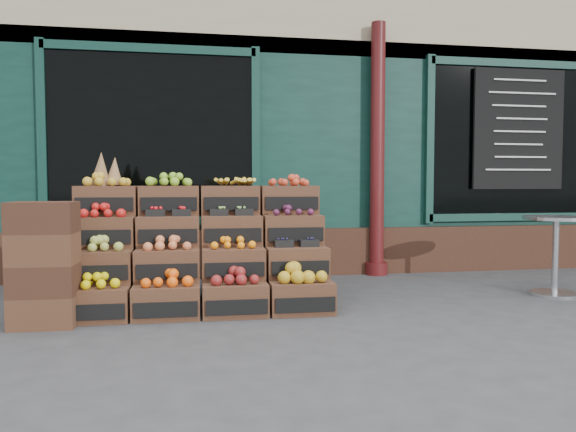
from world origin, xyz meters
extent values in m
plane|color=#3A3A3D|center=(0.00, 0.00, 0.00)|extent=(60.00, 60.00, 0.00)
cube|color=#0E3129|center=(0.00, 5.20, 2.40)|extent=(12.00, 6.00, 4.80)
cube|color=#0E3129|center=(0.00, 2.25, 1.50)|extent=(12.00, 0.12, 3.00)
cube|color=#3B2217|center=(0.00, 2.18, 0.30)|extent=(12.00, 0.18, 0.60)
cube|color=black|center=(-1.60, 2.18, 1.75)|extent=(2.40, 0.06, 2.00)
cube|color=black|center=(3.20, 2.18, 1.75)|extent=(2.40, 0.06, 2.00)
cylinder|color=#4D1113|center=(1.20, 2.05, 1.60)|extent=(0.18, 0.18, 3.20)
cube|color=black|center=(3.20, 2.10, 1.90)|extent=(1.30, 0.04, 1.60)
cube|color=#4E2F1E|center=(-1.98, 0.17, 0.14)|extent=(0.58, 0.41, 0.29)
cube|color=black|center=(-1.98, -0.04, 0.12)|extent=(0.53, 0.03, 0.13)
cube|color=yellow|center=(-1.98, 0.17, 0.33)|extent=(0.47, 0.31, 0.09)
cube|color=#4E2F1E|center=(-1.38, 0.16, 0.14)|extent=(0.58, 0.41, 0.29)
cube|color=black|center=(-1.38, -0.05, 0.12)|extent=(0.53, 0.03, 0.13)
cube|color=#F7570D|center=(-1.38, 0.16, 0.34)|extent=(0.47, 0.31, 0.10)
cube|color=#4E2F1E|center=(-0.78, 0.15, 0.14)|extent=(0.58, 0.41, 0.29)
cube|color=black|center=(-0.78, -0.06, 0.12)|extent=(0.53, 0.03, 0.13)
cube|color=maroon|center=(-0.78, 0.15, 0.34)|extent=(0.47, 0.31, 0.11)
cube|color=#4E2F1E|center=(-0.18, 0.14, 0.14)|extent=(0.58, 0.41, 0.29)
cube|color=black|center=(-0.19, -0.08, 0.12)|extent=(0.53, 0.03, 0.13)
cube|color=#B58C1C|center=(-0.18, 0.14, 0.36)|extent=(0.47, 0.31, 0.13)
cube|color=#4E2F1E|center=(-1.97, 0.41, 0.43)|extent=(0.58, 0.41, 0.29)
cube|color=black|center=(-1.98, 0.20, 0.40)|extent=(0.53, 0.03, 0.13)
cube|color=#A4AC47|center=(-1.97, 0.41, 0.62)|extent=(0.47, 0.31, 0.10)
cube|color=#4E2F1E|center=(-1.37, 0.40, 0.43)|extent=(0.58, 0.41, 0.29)
cube|color=black|center=(-1.38, 0.19, 0.40)|extent=(0.53, 0.03, 0.13)
cube|color=#D86D40|center=(-1.37, 0.40, 0.62)|extent=(0.47, 0.31, 0.09)
cube|color=#4E2F1E|center=(-0.78, 0.39, 0.43)|extent=(0.58, 0.41, 0.29)
cube|color=black|center=(-0.78, 0.18, 0.40)|extent=(0.53, 0.03, 0.13)
cube|color=orange|center=(-0.78, 0.39, 0.62)|extent=(0.47, 0.31, 0.08)
cube|color=#4E2F1E|center=(-0.18, 0.38, 0.43)|extent=(0.58, 0.41, 0.29)
cube|color=black|center=(-0.18, 0.17, 0.40)|extent=(0.53, 0.03, 0.13)
cube|color=#1D1A3A|center=(-0.18, 0.38, 0.59)|extent=(0.47, 0.31, 0.03)
cube|color=#4E2F1E|center=(-1.97, 0.66, 0.72)|extent=(0.58, 0.41, 0.29)
cube|color=black|center=(-1.97, 0.45, 0.69)|extent=(0.53, 0.03, 0.13)
cube|color=red|center=(-1.97, 0.66, 0.91)|extent=(0.47, 0.31, 0.10)
cube|color=#4E2F1E|center=(-1.37, 0.65, 0.72)|extent=(0.58, 0.41, 0.29)
cube|color=black|center=(-1.37, 0.43, 0.69)|extent=(0.53, 0.03, 0.13)
cube|color=red|center=(-1.37, 0.65, 0.88)|extent=(0.47, 0.31, 0.04)
cube|color=#4E2F1E|center=(-0.77, 0.64, 0.72)|extent=(0.58, 0.41, 0.29)
cube|color=black|center=(-0.78, 0.42, 0.69)|extent=(0.53, 0.03, 0.13)
cube|color=#7BAF50|center=(-0.77, 0.64, 0.88)|extent=(0.47, 0.31, 0.03)
cube|color=#4E2F1E|center=(-0.17, 0.62, 0.72)|extent=(0.58, 0.41, 0.29)
cube|color=black|center=(-0.18, 0.41, 0.69)|extent=(0.53, 0.03, 0.13)
cube|color=#481835|center=(-0.17, 0.62, 0.90)|extent=(0.47, 0.31, 0.07)
cube|color=#4E2F1E|center=(-1.96, 0.90, 1.01)|extent=(0.58, 0.41, 0.29)
cube|color=black|center=(-1.97, 0.69, 0.98)|extent=(0.53, 0.03, 0.13)
cube|color=gold|center=(-1.96, 0.90, 1.20)|extent=(0.47, 0.31, 0.10)
cube|color=#4E2F1E|center=(-1.36, 0.89, 1.01)|extent=(0.58, 0.41, 0.29)
cube|color=black|center=(-1.37, 0.68, 0.98)|extent=(0.53, 0.03, 0.13)
cube|color=#7EB529|center=(-1.36, 0.89, 1.20)|extent=(0.47, 0.31, 0.10)
cube|color=#4E2F1E|center=(-0.77, 0.88, 1.01)|extent=(0.58, 0.41, 0.29)
cube|color=black|center=(-0.77, 0.67, 0.98)|extent=(0.53, 0.03, 0.13)
cube|color=gold|center=(-0.77, 0.88, 1.20)|extent=(0.47, 0.31, 0.09)
cube|color=#4E2F1E|center=(-0.17, 0.87, 1.01)|extent=(0.58, 0.41, 0.29)
cube|color=black|center=(-0.17, 0.65, 0.98)|extent=(0.53, 0.03, 0.13)
cube|color=#C53F24|center=(-0.17, 0.87, 1.19)|extent=(0.47, 0.31, 0.09)
cube|color=#3B2217|center=(-1.08, 0.40, 0.14)|extent=(2.38, 0.44, 0.29)
cube|color=#3B2217|center=(-1.07, 0.64, 0.29)|extent=(2.38, 0.44, 0.58)
cube|color=#3B2217|center=(-1.07, 0.88, 0.43)|extent=(2.38, 0.44, 0.86)
cone|color=olive|center=(-2.02, 0.90, 1.32)|extent=(0.20, 0.20, 0.33)
cone|color=olive|center=(-1.90, 0.95, 1.30)|extent=(0.18, 0.18, 0.29)
cube|color=#4E2F1E|center=(-2.35, 0.03, 0.13)|extent=(0.53, 0.38, 0.26)
cube|color=#3B2217|center=(-2.35, 0.03, 0.39)|extent=(0.53, 0.38, 0.26)
cube|color=#4E2F1E|center=(-2.35, 0.03, 0.64)|extent=(0.53, 0.38, 0.26)
cube|color=#3B2217|center=(-2.35, 0.03, 0.90)|extent=(0.53, 0.38, 0.26)
cylinder|color=silver|center=(2.60, 0.44, 0.02)|extent=(0.48, 0.48, 0.03)
cylinder|color=silver|center=(2.60, 0.44, 0.41)|extent=(0.07, 0.07, 0.79)
cylinder|color=silver|center=(2.60, 0.44, 0.82)|extent=(0.66, 0.66, 0.03)
imported|color=#1C6520|center=(-1.14, 2.97, 1.08)|extent=(0.88, 0.67, 2.15)
camera|label=1|loc=(-1.19, -4.81, 1.18)|focal=35.00mm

